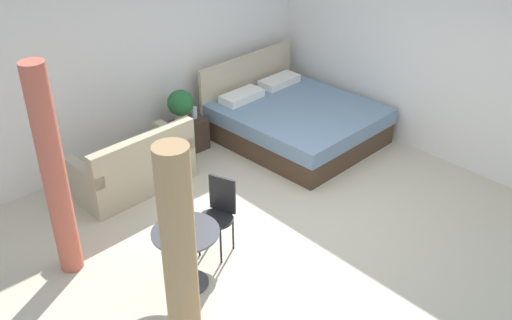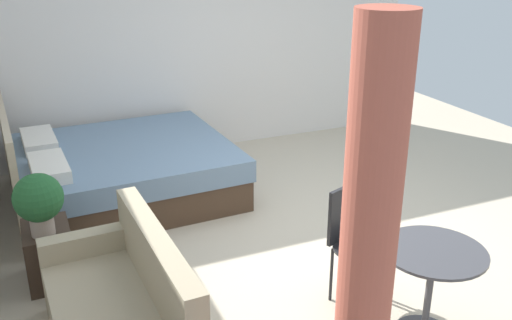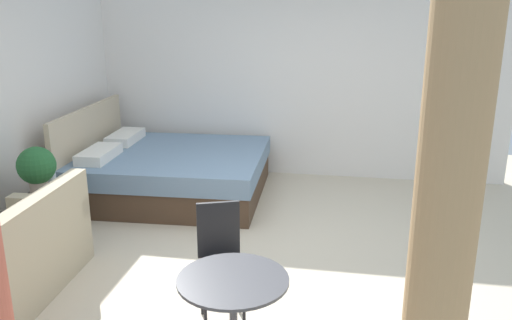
{
  "view_description": "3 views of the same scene",
  "coord_description": "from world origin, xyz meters",
  "views": [
    {
      "loc": [
        -4.32,
        -3.99,
        4.26
      ],
      "look_at": [
        -0.34,
        0.33,
        0.83
      ],
      "focal_mm": 41.02,
      "sensor_mm": 36.0,
      "label": 1
    },
    {
      "loc": [
        -4.19,
        2.31,
        2.61
      ],
      "look_at": [
        0.0,
        0.51,
        0.82
      ],
      "focal_mm": 39.77,
      "sensor_mm": 36.0,
      "label": 2
    },
    {
      "loc": [
        -4.47,
        -0.7,
        2.3
      ],
      "look_at": [
        0.3,
        0.15,
        0.87
      ],
      "focal_mm": 36.78,
      "sensor_mm": 36.0,
      "label": 3
    }
  ],
  "objects": [
    {
      "name": "curtain_right",
      "position": [
        -2.44,
        1.04,
        1.19
      ],
      "size": [
        0.25,
        0.25,
        2.38
      ],
      "color": "#C15B47",
      "rests_on": "ground"
    },
    {
      "name": "couch",
      "position": [
        -1.05,
        1.91,
        0.3
      ],
      "size": [
        1.56,
        0.81,
        0.87
      ],
      "color": "tan",
      "rests_on": "ground"
    },
    {
      "name": "potted_plant",
      "position": [
        0.02,
        2.3,
        0.76
      ],
      "size": [
        0.38,
        0.38,
        0.5
      ],
      "color": "tan",
      "rests_on": "nightstand"
    },
    {
      "name": "balcony_table",
      "position": [
        -1.66,
        -0.06,
        0.48
      ],
      "size": [
        0.7,
        0.7,
        0.69
      ],
      "color": "#3F3F44",
      "rests_on": "ground"
    },
    {
      "name": "ground_plane",
      "position": [
        0.0,
        0.0,
        -0.01
      ],
      "size": [
        8.37,
        8.61,
        0.02
      ],
      "primitive_type": "cube",
      "color": "beige"
    },
    {
      "name": "vase",
      "position": [
        0.24,
        2.29,
        0.56
      ],
      "size": [
        0.09,
        0.09,
        0.18
      ],
      "color": "silver",
      "rests_on": "nightstand"
    },
    {
      "name": "nightstand",
      "position": [
        0.12,
        2.28,
        0.24
      ],
      "size": [
        0.5,
        0.36,
        0.47
      ],
      "color": "#38281E",
      "rests_on": "ground"
    },
    {
      "name": "wall_right",
      "position": [
        2.69,
        0.0,
        1.27
      ],
      "size": [
        0.12,
        5.61,
        2.55
      ],
      "primitive_type": "cube",
      "color": "silver",
      "rests_on": "ground"
    },
    {
      "name": "cafe_chair_near_window",
      "position": [
        -1.03,
        0.18,
        0.54
      ],
      "size": [
        0.52,
        0.52,
        0.9
      ],
      "color": "black",
      "rests_on": "ground"
    },
    {
      "name": "bed",
      "position": [
        1.51,
        1.46,
        0.3
      ],
      "size": [
        2.05,
        2.3,
        1.09
      ],
      "color": "#473323",
      "rests_on": "ground"
    }
  ]
}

